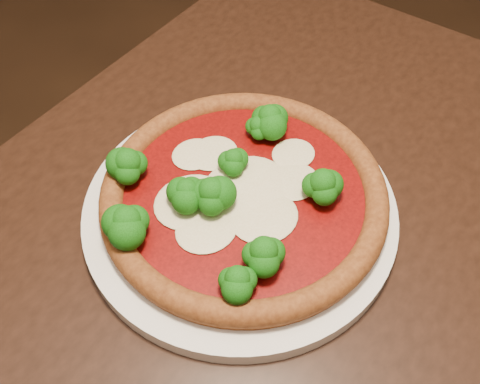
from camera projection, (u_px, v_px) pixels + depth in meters
dining_table at (253, 331)px, 0.63m from camera, size 1.24×1.03×0.75m
plate at (240, 210)px, 0.59m from camera, size 0.34×0.34×0.02m
pizza at (239, 193)px, 0.57m from camera, size 0.31×0.31×0.06m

